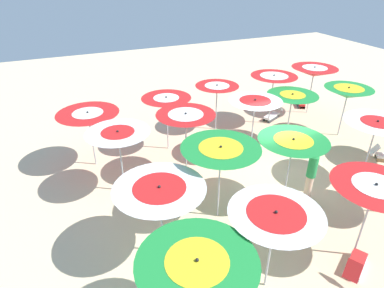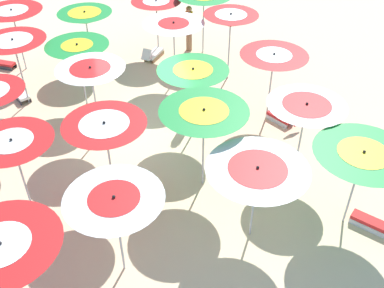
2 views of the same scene
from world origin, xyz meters
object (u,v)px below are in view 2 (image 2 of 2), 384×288
(beach_umbrella_0, at_px, (362,158))
(beach_umbrella_3, at_px, (231,20))
(beach_umbrella_5, at_px, (257,174))
(lounger_5, at_px, (377,223))
(beach_umbrella_8, at_px, (174,28))
(lounger_2, at_px, (153,54))
(beach_umbrella_7, at_px, (193,74))
(beach_umbrella_15, at_px, (3,251))
(beach_umbrella_16, at_px, (13,147))
(beach_umbrella_19, at_px, (13,16))
(lounger_3, at_px, (19,92))
(beach_umbrella_6, at_px, (204,116))
(beach_umbrella_12, at_px, (91,74))
(lounger_0, at_px, (2,63))
(beachgoer_0, at_px, (189,27))
(beach_ball, at_px, (274,58))
(beach_umbrella_13, at_px, (78,51))
(lounger_1, at_px, (137,192))
(beach_umbrella_2, at_px, (273,61))
(beach_umbrella_18, at_px, (14,45))
(beach_umbrella_14, at_px, (85,18))
(beachgoer_1, at_px, (191,94))
(beach_umbrella_11, at_px, (105,129))
(beach_umbrella_10, at_px, (115,203))
(beach_umbrella_9, at_px, (156,5))

(beach_umbrella_0, distance_m, beach_umbrella_3, 7.60)
(beach_umbrella_5, height_order, lounger_5, beach_umbrella_5)
(beach_umbrella_8, bearing_deg, lounger_2, -164.78)
(beach_umbrella_7, relative_size, beach_umbrella_15, 1.06)
(beach_umbrella_16, relative_size, beach_umbrella_19, 0.96)
(lounger_3, bearing_deg, beach_umbrella_6, 17.25)
(beach_umbrella_3, distance_m, beach_umbrella_15, 10.79)
(beach_umbrella_5, bearing_deg, beach_umbrella_16, -111.05)
(beach_umbrella_6, relative_size, beach_umbrella_19, 1.03)
(beach_umbrella_12, distance_m, lounger_3, 4.44)
(lounger_0, bearing_deg, beach_umbrella_6, -23.96)
(beachgoer_0, relative_size, beach_ball, 7.59)
(lounger_0, distance_m, beachgoer_0, 7.46)
(beach_umbrella_5, height_order, beach_ball, beach_umbrella_5)
(lounger_3, bearing_deg, beach_umbrella_13, 42.14)
(beach_umbrella_3, xyz_separation_m, beach_umbrella_19, (-2.37, -7.48, -0.12))
(beach_umbrella_15, bearing_deg, beach_umbrella_5, 100.57)
(beach_umbrella_5, distance_m, lounger_5, 3.57)
(lounger_3, bearing_deg, lounger_1, 5.01)
(beach_umbrella_5, bearing_deg, beach_umbrella_2, 155.45)
(beach_umbrella_7, height_order, beach_umbrella_15, beach_umbrella_7)
(lounger_2, bearing_deg, beach_umbrella_3, -93.27)
(beach_umbrella_5, height_order, lounger_1, beach_umbrella_5)
(beach_umbrella_18, height_order, lounger_2, beach_umbrella_18)
(beach_umbrella_16, bearing_deg, beach_umbrella_3, 128.64)
(beach_umbrella_6, distance_m, beach_umbrella_14, 7.88)
(beach_umbrella_15, distance_m, beach_umbrella_16, 2.97)
(beach_umbrella_2, relative_size, beach_umbrella_7, 1.00)
(beach_umbrella_7, height_order, lounger_1, beach_umbrella_7)
(beach_umbrella_19, height_order, lounger_5, beach_umbrella_19)
(beach_umbrella_2, relative_size, beach_umbrella_19, 0.97)
(beach_umbrella_19, bearing_deg, beach_umbrella_14, 81.23)
(lounger_0, height_order, beachgoer_1, beachgoer_1)
(beach_umbrella_8, height_order, beach_umbrella_16, beach_umbrella_8)
(beach_umbrella_7, height_order, beach_ball, beach_umbrella_7)
(beach_umbrella_11, distance_m, lounger_2, 8.18)
(beach_umbrella_7, bearing_deg, beach_umbrella_6, -6.01)
(beach_umbrella_11, bearing_deg, lounger_3, -153.69)
(beach_umbrella_19, bearing_deg, beach_umbrella_12, 27.14)
(beach_umbrella_10, relative_size, lounger_5, 1.88)
(beach_umbrella_8, relative_size, lounger_5, 1.91)
(beach_umbrella_18, height_order, beach_ball, beach_umbrella_18)
(lounger_3, relative_size, beachgoer_0, 0.73)
(beach_umbrella_7, height_order, lounger_3, beach_umbrella_7)
(beach_umbrella_9, relative_size, lounger_2, 1.80)
(beach_umbrella_9, relative_size, beach_umbrella_11, 0.89)
(beach_umbrella_9, bearing_deg, beach_umbrella_0, 16.61)
(beach_umbrella_12, bearing_deg, beach_umbrella_18, -137.03)
(beach_umbrella_16, relative_size, beachgoer_1, 1.29)
(beach_umbrella_3, height_order, beach_umbrella_8, beach_umbrella_3)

